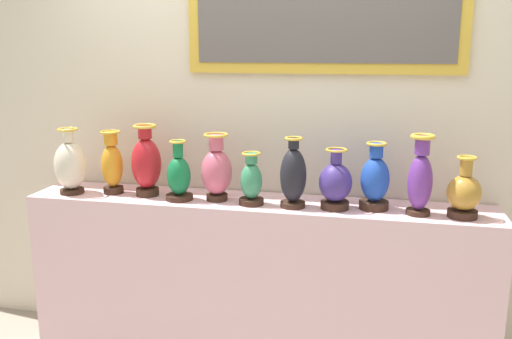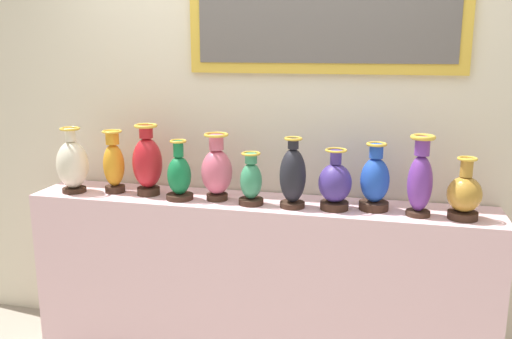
{
  "view_description": "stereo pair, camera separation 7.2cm",
  "coord_description": "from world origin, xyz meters",
  "px_view_note": "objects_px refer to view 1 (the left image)",
  "views": [
    {
      "loc": [
        0.65,
        -2.93,
        1.85
      ],
      "look_at": [
        0.0,
        0.0,
        1.17
      ],
      "focal_mm": 38.35,
      "sensor_mm": 36.0,
      "label": 1
    },
    {
      "loc": [
        0.72,
        -2.92,
        1.85
      ],
      "look_at": [
        0.0,
        0.0,
        1.17
      ],
      "focal_mm": 38.35,
      "sensor_mm": 36.0,
      "label": 2
    }
  ],
  "objects_px": {
    "vase_jade": "(251,182)",
    "vase_indigo": "(335,184)",
    "vase_crimson": "(146,163)",
    "vase_ochre": "(464,193)",
    "vase_violet": "(420,178)",
    "vase_sapphire": "(375,181)",
    "vase_ivory": "(70,166)",
    "vase_emerald": "(179,177)",
    "vase_amber": "(112,165)",
    "vase_onyx": "(293,176)",
    "vase_rose": "(217,171)"
  },
  "relations": [
    {
      "from": "vase_crimson",
      "to": "vase_violet",
      "type": "bearing_deg",
      "value": -1.67
    },
    {
      "from": "vase_amber",
      "to": "vase_emerald",
      "type": "xyz_separation_m",
      "value": [
        0.44,
        -0.05,
        -0.04
      ]
    },
    {
      "from": "vase_crimson",
      "to": "vase_sapphire",
      "type": "height_order",
      "value": "vase_crimson"
    },
    {
      "from": "vase_jade",
      "to": "vase_violet",
      "type": "height_order",
      "value": "vase_violet"
    },
    {
      "from": "vase_ivory",
      "to": "vase_emerald",
      "type": "xyz_separation_m",
      "value": [
        0.68,
        0.0,
        -0.03
      ]
    },
    {
      "from": "vase_ivory",
      "to": "vase_emerald",
      "type": "bearing_deg",
      "value": 0.4
    },
    {
      "from": "vase_amber",
      "to": "vase_emerald",
      "type": "relative_size",
      "value": 1.09
    },
    {
      "from": "vase_emerald",
      "to": "vase_ochre",
      "type": "relative_size",
      "value": 1.08
    },
    {
      "from": "vase_ivory",
      "to": "vase_violet",
      "type": "relative_size",
      "value": 0.93
    },
    {
      "from": "vase_ochre",
      "to": "vase_indigo",
      "type": "bearing_deg",
      "value": 178.66
    },
    {
      "from": "vase_ochre",
      "to": "vase_violet",
      "type": "bearing_deg",
      "value": 179.2
    },
    {
      "from": "vase_ivory",
      "to": "vase_indigo",
      "type": "xyz_separation_m",
      "value": [
        1.57,
        0.02,
        -0.03
      ]
    },
    {
      "from": "vase_ivory",
      "to": "vase_onyx",
      "type": "relative_size",
      "value": 1.01
    },
    {
      "from": "vase_jade",
      "to": "vase_violet",
      "type": "relative_size",
      "value": 0.69
    },
    {
      "from": "vase_rose",
      "to": "vase_indigo",
      "type": "bearing_deg",
      "value": -1.99
    },
    {
      "from": "vase_jade",
      "to": "vase_ochre",
      "type": "height_order",
      "value": "vase_ochre"
    },
    {
      "from": "vase_ivory",
      "to": "vase_ochre",
      "type": "xyz_separation_m",
      "value": [
        2.22,
        0.0,
        -0.04
      ]
    },
    {
      "from": "vase_jade",
      "to": "vase_ochre",
      "type": "xyz_separation_m",
      "value": [
        1.12,
        0.0,
        -0.0
      ]
    },
    {
      "from": "vase_jade",
      "to": "vase_indigo",
      "type": "distance_m",
      "value": 0.46
    },
    {
      "from": "vase_ivory",
      "to": "vase_amber",
      "type": "distance_m",
      "value": 0.25
    },
    {
      "from": "vase_jade",
      "to": "vase_ivory",
      "type": "bearing_deg",
      "value": -179.85
    },
    {
      "from": "vase_ivory",
      "to": "vase_crimson",
      "type": "bearing_deg",
      "value": 6.48
    },
    {
      "from": "vase_crimson",
      "to": "vase_ochre",
      "type": "distance_m",
      "value": 1.76
    },
    {
      "from": "vase_onyx",
      "to": "vase_sapphire",
      "type": "bearing_deg",
      "value": 7.95
    },
    {
      "from": "vase_violet",
      "to": "vase_ochre",
      "type": "height_order",
      "value": "vase_violet"
    },
    {
      "from": "vase_ivory",
      "to": "vase_indigo",
      "type": "relative_size",
      "value": 1.19
    },
    {
      "from": "vase_emerald",
      "to": "vase_ochre",
      "type": "height_order",
      "value": "vase_emerald"
    },
    {
      "from": "vase_amber",
      "to": "vase_onyx",
      "type": "height_order",
      "value": "vase_onyx"
    },
    {
      "from": "vase_emerald",
      "to": "vase_ivory",
      "type": "bearing_deg",
      "value": -179.6
    },
    {
      "from": "vase_ivory",
      "to": "vase_amber",
      "type": "height_order",
      "value": "vase_ivory"
    },
    {
      "from": "vase_onyx",
      "to": "vase_indigo",
      "type": "relative_size",
      "value": 1.17
    },
    {
      "from": "vase_amber",
      "to": "vase_onyx",
      "type": "relative_size",
      "value": 0.97
    },
    {
      "from": "vase_sapphire",
      "to": "vase_violet",
      "type": "height_order",
      "value": "vase_violet"
    },
    {
      "from": "vase_jade",
      "to": "vase_ochre",
      "type": "relative_size",
      "value": 0.92
    },
    {
      "from": "vase_crimson",
      "to": "vase_sapphire",
      "type": "relative_size",
      "value": 1.15
    },
    {
      "from": "vase_amber",
      "to": "vase_emerald",
      "type": "bearing_deg",
      "value": -6.85
    },
    {
      "from": "vase_rose",
      "to": "vase_jade",
      "type": "xyz_separation_m",
      "value": [
        0.21,
        -0.04,
        -0.04
      ]
    },
    {
      "from": "vase_amber",
      "to": "vase_violet",
      "type": "distance_m",
      "value": 1.76
    },
    {
      "from": "vase_amber",
      "to": "vase_crimson",
      "type": "xyz_separation_m",
      "value": [
        0.22,
        -0.0,
        0.02
      ]
    },
    {
      "from": "vase_ivory",
      "to": "vase_jade",
      "type": "distance_m",
      "value": 1.11
    },
    {
      "from": "vase_amber",
      "to": "vase_onyx",
      "type": "xyz_separation_m",
      "value": [
        1.1,
        -0.06,
        0.0
      ]
    },
    {
      "from": "vase_amber",
      "to": "vase_sapphire",
      "type": "height_order",
      "value": "vase_amber"
    },
    {
      "from": "vase_onyx",
      "to": "vase_violet",
      "type": "distance_m",
      "value": 0.66
    },
    {
      "from": "vase_emerald",
      "to": "vase_sapphire",
      "type": "xyz_separation_m",
      "value": [
        1.09,
        0.06,
        0.02
      ]
    },
    {
      "from": "vase_onyx",
      "to": "vase_emerald",
      "type": "bearing_deg",
      "value": 179.78
    },
    {
      "from": "vase_ivory",
      "to": "vase_emerald",
      "type": "distance_m",
      "value": 0.68
    },
    {
      "from": "vase_ivory",
      "to": "vase_emerald",
      "type": "relative_size",
      "value": 1.14
    },
    {
      "from": "vase_emerald",
      "to": "vase_violet",
      "type": "relative_size",
      "value": 0.81
    },
    {
      "from": "vase_rose",
      "to": "vase_sapphire",
      "type": "distance_m",
      "value": 0.88
    },
    {
      "from": "vase_jade",
      "to": "vase_violet",
      "type": "bearing_deg",
      "value": 0.3
    }
  ]
}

